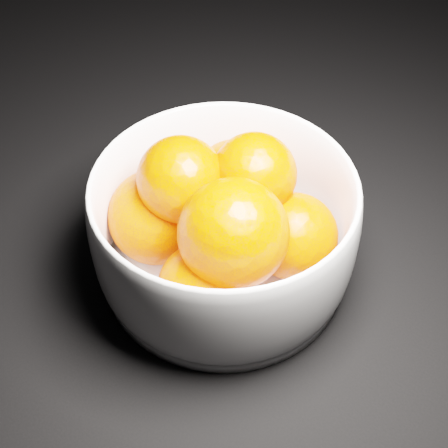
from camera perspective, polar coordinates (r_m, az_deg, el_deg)
The scene contains 3 objects.
ground at distance 0.76m, azimuth 18.20°, elevation 3.20°, with size 3.00×3.00×0.00m, color black.
bowl at distance 0.59m, azimuth 0.00°, elevation -0.41°, with size 0.25×0.25×0.12m.
orange_pile at distance 0.58m, azimuth -0.38°, elevation 0.82°, with size 0.21×0.21×0.14m.
Camera 1 is at (0.13, -0.56, 0.49)m, focal length 50.00 mm.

